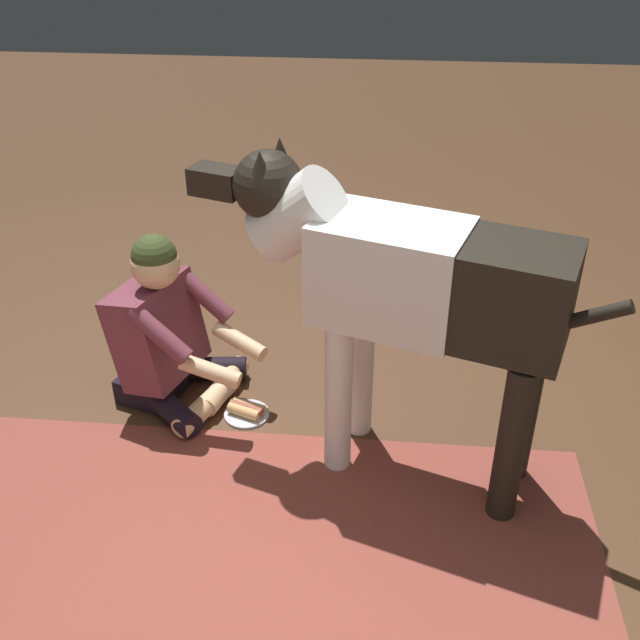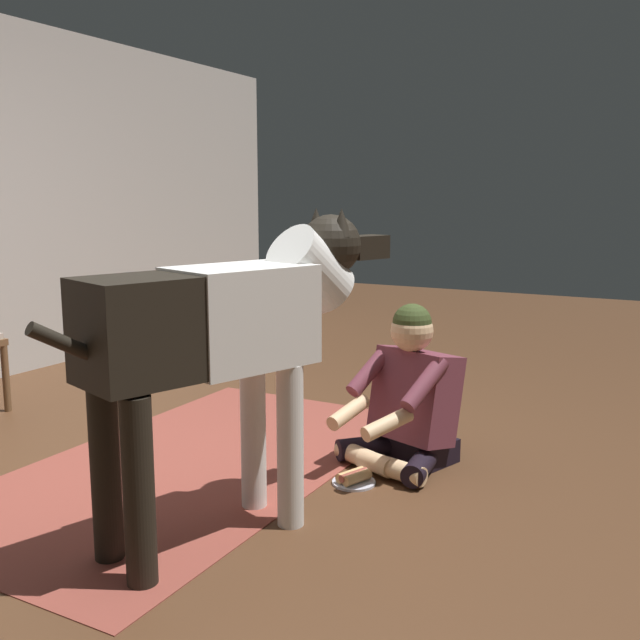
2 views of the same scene
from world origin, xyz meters
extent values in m
plane|color=#50321E|center=(0.00, 0.00, 0.00)|extent=(14.85, 14.85, 0.00)
cube|color=brown|center=(0.13, 0.34, 0.00)|extent=(2.54, 1.40, 0.01)
cylinder|color=brown|center=(0.29, 1.93, 0.21)|extent=(0.04, 0.04, 0.42)
cube|color=black|center=(0.73, -0.63, 0.06)|extent=(0.34, 0.40, 0.12)
cylinder|color=black|center=(0.53, -0.72, 0.07)|extent=(0.41, 0.15, 0.11)
cylinder|color=beige|center=(0.41, -0.61, 0.06)|extent=(0.18, 0.37, 0.09)
cylinder|color=black|center=(0.63, -0.43, 0.07)|extent=(0.37, 0.35, 0.11)
cylinder|color=beige|center=(0.46, -0.45, 0.06)|extent=(0.23, 0.37, 0.09)
cube|color=brown|center=(0.69, -0.61, 0.34)|extent=(0.40, 0.47, 0.48)
cylinder|color=brown|center=(0.50, -0.73, 0.46)|extent=(0.30, 0.17, 0.24)
cylinder|color=beige|center=(0.32, -0.62, 0.30)|extent=(0.27, 0.19, 0.12)
cylinder|color=brown|center=(0.61, -0.40, 0.46)|extent=(0.30, 0.17, 0.24)
cylinder|color=beige|center=(0.40, -0.39, 0.30)|extent=(0.28, 0.12, 0.12)
sphere|color=beige|center=(0.66, -0.60, 0.68)|extent=(0.21, 0.21, 0.21)
sphere|color=#384520|center=(0.66, -0.60, 0.71)|extent=(0.19, 0.19, 0.19)
cylinder|color=silver|center=(-0.15, -0.21, 0.34)|extent=(0.11, 0.11, 0.67)
cylinder|color=silver|center=(-0.22, -0.44, 0.34)|extent=(0.11, 0.11, 0.67)
cylinder|color=black|center=(-0.79, 0.01, 0.34)|extent=(0.11, 0.11, 0.67)
cylinder|color=black|center=(-0.86, -0.22, 0.34)|extent=(0.11, 0.11, 0.67)
cube|color=silver|center=(-0.32, -0.28, 0.87)|extent=(0.62, 0.50, 0.39)
cube|color=black|center=(-0.71, -0.15, 0.87)|extent=(0.54, 0.46, 0.37)
cylinder|color=silver|center=(0.03, -0.39, 1.02)|extent=(0.45, 0.35, 0.38)
sphere|color=black|center=(0.14, -0.43, 1.12)|extent=(0.26, 0.26, 0.26)
cube|color=black|center=(0.34, -0.50, 1.10)|extent=(0.22, 0.17, 0.10)
cone|color=black|center=(0.15, -0.35, 1.22)|extent=(0.12, 0.12, 0.12)
cone|color=black|center=(0.10, -0.50, 1.22)|extent=(0.12, 0.12, 0.12)
cylinder|color=black|center=(-0.94, -0.07, 0.83)|extent=(0.34, 0.16, 0.23)
cylinder|color=silver|center=(0.28, -0.48, 0.01)|extent=(0.20, 0.20, 0.01)
cylinder|color=tan|center=(0.27, -0.50, 0.04)|extent=(0.16, 0.10, 0.05)
cylinder|color=tan|center=(0.29, -0.46, 0.04)|extent=(0.16, 0.10, 0.05)
cylinder|color=brown|center=(0.28, -0.48, 0.04)|extent=(0.16, 0.09, 0.04)
camera|label=1|loc=(-0.29, 2.12, 2.14)|focal=42.19mm
camera|label=2|loc=(-2.59, -1.86, 1.32)|focal=40.46mm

